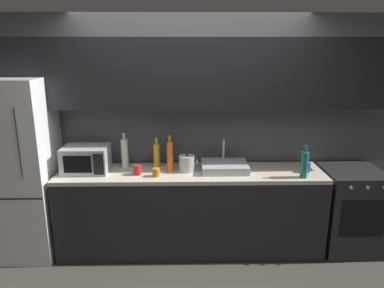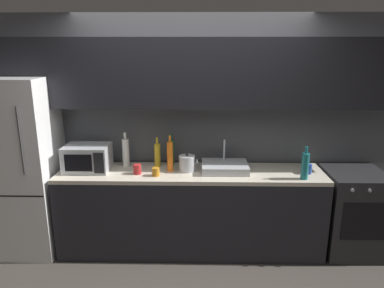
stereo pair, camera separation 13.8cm
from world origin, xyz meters
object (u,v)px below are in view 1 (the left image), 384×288
Objects in this scene: wine_bottle_white at (125,153)px; mug_red at (137,170)px; wine_bottle_yellow at (157,155)px; oven_range at (349,209)px; wine_bottle_green at (170,152)px; mug_blue at (307,167)px; mug_amber at (156,172)px; microwave at (86,159)px; kettle at (187,163)px; wine_bottle_orange at (170,156)px; wine_bottle_teal at (304,164)px; refrigerator at (20,169)px.

wine_bottle_white is 0.31m from mug_red.
wine_bottle_yellow reaches higher than mug_red.
wine_bottle_green is (-1.95, 0.22, 0.60)m from oven_range.
mug_blue is at bearing -175.93° from oven_range.
mug_amber is at bearing -176.27° from mug_blue.
microwave is 1.05m from kettle.
wine_bottle_orange is (0.01, -0.20, 0.02)m from wine_bottle_green.
kettle is 0.69m from wine_bottle_white.
wine_bottle_white is 0.49m from wine_bottle_green.
microwave is at bearing 178.59° from mug_blue.
wine_bottle_white is (-0.67, 0.14, 0.08)m from kettle.
mug_amber is at bearing 177.71° from wine_bottle_teal.
wine_bottle_white is 1.93m from mug_blue.
microwave is (0.68, 0.02, 0.10)m from refrigerator.
mug_red is (-0.32, -0.30, -0.10)m from wine_bottle_green.
wine_bottle_green is at bearing 170.01° from mug_blue.
wine_bottle_teal is (1.83, -0.36, -0.02)m from wine_bottle_white.
kettle is at bearing 2.29° from wine_bottle_orange.
mug_blue is (1.57, -0.19, -0.08)m from wine_bottle_yellow.
wine_bottle_orange is at bearing -16.65° from wine_bottle_white.
wine_bottle_teal is (-0.60, -0.20, 0.59)m from oven_range.
wine_bottle_yellow is 0.31m from mug_red.
wine_bottle_green is (-1.34, 0.41, 0.01)m from wine_bottle_teal.
refrigerator is 1.56m from wine_bottle_green.
mug_amber is (-0.31, -0.16, -0.04)m from kettle.
mug_blue reaches higher than mug_amber.
wine_bottle_white reaches higher than microwave.
wine_bottle_green is 4.10× the size of mug_amber.
microwave is 0.88m from wine_bottle_green.
wine_bottle_yellow reaches higher than mug_amber.
refrigerator is 1.41m from wine_bottle_yellow.
mug_red is (-0.20, 0.05, 0.01)m from mug_amber.
kettle is (1.04, 0.00, -0.05)m from microwave.
wine_bottle_yellow is at bearing 173.01° from mug_blue.
wine_bottle_teal reaches higher than wine_bottle_yellow.
mug_red reaches higher than oven_range.
microwave is 2.26× the size of kettle.
kettle is 2.05× the size of mug_blue.
mug_red is at bearing -56.43° from wine_bottle_white.
wine_bottle_yellow is (-0.15, 0.14, -0.03)m from wine_bottle_orange.
wine_bottle_orange is at bearing 171.09° from wine_bottle_teal.
wine_bottle_teal is at bearing -2.29° from mug_amber.
wine_bottle_green is at bearing 6.55° from wine_bottle_white.
mug_blue is (1.91, -0.20, -0.11)m from wine_bottle_white.
wine_bottle_yellow reaches higher than kettle.
refrigerator reaches higher than mug_red.
kettle is at bearing 179.36° from oven_range.
mug_blue is 1.75m from mug_red.
wine_bottle_orange is 0.23m from mug_amber.
refrigerator is at bearing 179.98° from oven_range.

